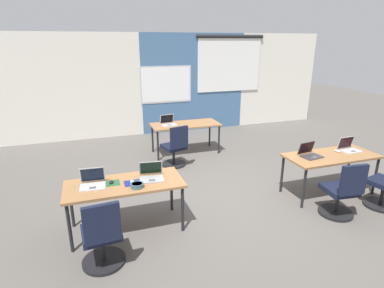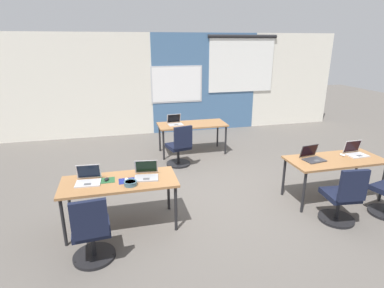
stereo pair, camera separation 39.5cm
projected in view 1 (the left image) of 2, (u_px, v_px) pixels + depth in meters
name	position (u px, v px, depth m)	size (l,w,h in m)	color
ground_plane	(222.00, 192.00, 5.55)	(24.00, 24.00, 0.00)	#56514C
back_wall_assembly	(166.00, 84.00, 8.89)	(10.00, 0.27, 2.80)	silver
desk_near_left	(125.00, 187.00, 4.27)	(1.60, 0.70, 0.72)	olive
desk_near_right	(331.00, 158.00, 5.32)	(1.60, 0.70, 0.72)	olive
desk_far_center	(185.00, 126.00, 7.32)	(1.60, 0.70, 0.72)	olive
laptop_far_left	(168.00, 123.00, 7.19)	(0.36, 0.32, 0.23)	#B7B7BC
chair_far_left	(175.00, 149.00, 6.60)	(0.53, 0.59, 0.92)	black
laptop_near_left_end	(93.00, 182.00, 4.16)	(0.35, 0.30, 0.23)	#B7B7BC
mousepad_near_left_end	(111.00, 183.00, 4.24)	(0.22, 0.19, 0.00)	#23512D
mouse_near_left_end	(111.00, 182.00, 4.24)	(0.08, 0.11, 0.03)	black
chair_near_left_end	(102.00, 239.00, 3.61)	(0.52, 0.55, 0.92)	black
laptop_near_right_inner	(310.00, 153.00, 5.23)	(0.37, 0.33, 0.23)	#333338
chair_near_right_inner	(342.00, 194.00, 4.67)	(0.52, 0.56, 0.92)	black
laptop_near_left_inner	(151.00, 175.00, 4.38)	(0.37, 0.34, 0.23)	#9E9EA3
mousepad_near_left_inner	(132.00, 183.00, 4.25)	(0.22, 0.19, 0.00)	navy
mouse_near_left_inner	(132.00, 182.00, 4.24)	(0.06, 0.10, 0.03)	silver
laptop_near_right_end	(349.00, 148.00, 5.50)	(0.34, 0.29, 0.23)	#B7B7BC
mouse_near_right_end	(337.00, 151.00, 5.45)	(0.08, 0.11, 0.03)	silver
snack_bowl	(137.00, 185.00, 4.12)	(0.18, 0.18, 0.06)	#3D6070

